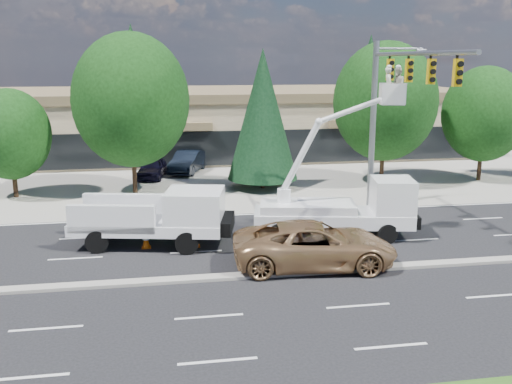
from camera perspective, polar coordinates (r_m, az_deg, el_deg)
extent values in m
plane|color=black|center=(21.68, -5.46, -8.73)|extent=(140.00, 140.00, 0.00)
cube|color=gray|center=(40.91, -7.50, 1.68)|extent=(140.00, 22.00, 0.01)
cube|color=gray|center=(21.66, -5.46, -8.58)|extent=(120.00, 0.55, 0.12)
cube|color=tan|center=(50.41, -8.02, 6.68)|extent=(50.00, 15.00, 5.00)
cube|color=brown|center=(50.19, -8.12, 9.69)|extent=(50.40, 15.40, 0.70)
cube|color=black|center=(43.06, -7.69, 4.26)|extent=(48.00, 0.12, 2.60)
cylinder|color=#332114|center=(36.82, -22.98, 1.11)|extent=(0.28, 0.28, 2.09)
ellipsoid|color=black|center=(36.40, -23.37, 5.32)|extent=(4.65, 4.65, 5.35)
cylinder|color=#332114|center=(35.72, -12.08, 2.39)|extent=(0.28, 0.28, 3.14)
ellipsoid|color=black|center=(35.21, -12.40, 8.95)|extent=(6.98, 6.98, 8.02)
cylinder|color=#332114|center=(36.46, 0.66, 1.02)|extent=(0.26, 0.26, 0.80)
cone|color=black|center=(35.81, 0.68, 7.75)|extent=(4.43, 4.43, 8.10)
cylinder|color=#332114|center=(38.45, 12.50, 3.01)|extent=(0.28, 0.28, 3.00)
ellipsoid|color=black|center=(37.98, 12.79, 8.83)|extent=(6.66, 6.66, 7.66)
cylinder|color=#332114|center=(41.61, 21.47, 2.80)|extent=(0.28, 0.28, 2.49)
ellipsoid|color=black|center=(41.20, 21.85, 7.24)|extent=(5.53, 5.53, 6.36)
cylinder|color=#332114|center=(62.62, -11.96, 5.83)|extent=(0.26, 0.26, 0.80)
cone|color=black|center=(62.17, -12.22, 11.20)|extent=(5.93, 5.93, 10.83)
cylinder|color=#332114|center=(63.57, 0.81, 6.22)|extent=(0.26, 0.26, 0.80)
cone|color=black|center=(63.23, 0.82, 9.51)|extent=(3.83, 3.83, 7.00)
cylinder|color=#332114|center=(66.76, 11.06, 6.31)|extent=(0.26, 0.26, 0.80)
cone|color=black|center=(66.35, 11.27, 10.92)|extent=(5.46, 5.46, 9.98)
cylinder|color=gray|center=(31.59, 11.59, 6.41)|extent=(0.32, 0.32, 9.00)
cylinder|color=gray|center=(26.79, 15.87, 13.18)|extent=(0.20, 10.00, 0.20)
cylinder|color=gray|center=(31.89, 14.18, 13.73)|extent=(2.60, 0.12, 0.12)
cube|color=gold|center=(29.54, 13.27, 11.82)|extent=(0.32, 0.22, 1.05)
cube|color=gold|center=(27.52, 15.05, 11.65)|extent=(0.32, 0.22, 1.05)
cube|color=gold|center=(25.53, 17.11, 11.44)|extent=(0.32, 0.22, 1.05)
cube|color=gold|center=(23.58, 19.51, 11.18)|extent=(0.32, 0.22, 1.05)
cube|color=white|center=(25.58, -10.71, -3.26)|extent=(6.94, 3.72, 0.49)
cube|color=white|center=(24.98, -6.13, -1.67)|extent=(2.85, 2.81, 1.65)
cube|color=black|center=(24.83, -4.51, -1.20)|extent=(0.52, 2.06, 1.10)
cube|color=white|center=(26.73, -13.02, -1.44)|extent=(3.72, 1.09, 1.21)
cube|color=white|center=(24.80, -14.27, -2.65)|extent=(3.72, 1.09, 1.21)
cube|color=white|center=(26.66, 7.66, -2.54)|extent=(7.50, 3.52, 0.63)
cube|color=white|center=(26.84, 13.48, -0.59)|extent=(2.18, 2.43, 1.81)
cube|color=black|center=(26.96, 14.90, -0.32)|extent=(0.42, 1.79, 1.08)
cube|color=white|center=(26.43, 5.16, -1.50)|extent=(4.65, 2.87, 0.45)
cylinder|color=white|center=(26.26, 2.82, -0.44)|extent=(0.63, 0.63, 0.72)
cube|color=white|center=(26.10, 13.48, 9.55)|extent=(1.13, 0.99, 0.98)
imported|color=beige|center=(26.05, 13.09, 10.36)|extent=(0.48, 0.63, 1.56)
imported|color=beige|center=(26.13, 13.96, 10.33)|extent=(0.72, 0.86, 1.56)
ellipsoid|color=white|center=(26.03, 13.18, 12.10)|extent=(0.23, 0.23, 0.16)
ellipsoid|color=white|center=(26.11, 14.05, 12.06)|extent=(0.23, 0.23, 0.16)
cube|color=#E95F07|center=(25.54, -10.91, -5.46)|extent=(0.40, 0.40, 0.03)
cone|color=#E95F07|center=(25.44, -10.94, -4.74)|extent=(0.36, 0.36, 0.70)
cylinder|color=white|center=(25.41, -10.95, -4.59)|extent=(0.29, 0.29, 0.10)
cube|color=#E95F07|center=(25.38, -6.08, -5.41)|extent=(0.40, 0.40, 0.03)
cone|color=#E95F07|center=(25.27, -6.10, -4.69)|extent=(0.36, 0.36, 0.70)
cylinder|color=white|center=(25.25, -6.10, -4.53)|extent=(0.29, 0.29, 0.10)
cube|color=#E95F07|center=(26.37, 10.90, -4.86)|extent=(0.40, 0.40, 0.03)
cone|color=#E95F07|center=(26.27, 10.94, -4.16)|extent=(0.36, 0.36, 0.70)
cylinder|color=white|center=(26.25, 10.94, -4.02)|extent=(0.29, 0.29, 0.10)
imported|color=#A47A4F|center=(22.74, 5.88, -5.28)|extent=(6.70, 3.55, 1.80)
imported|color=black|center=(40.20, -10.35, 2.38)|extent=(2.32, 4.31, 1.39)
imported|color=black|center=(41.77, -6.85, 3.03)|extent=(3.19, 5.09, 1.58)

